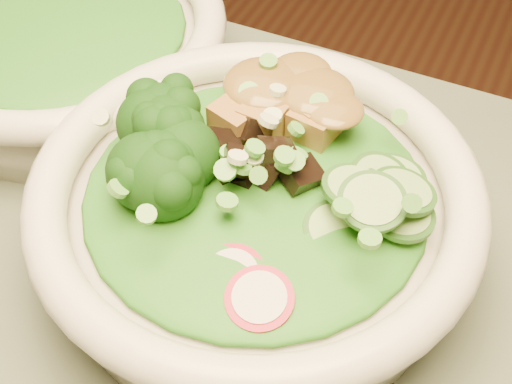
% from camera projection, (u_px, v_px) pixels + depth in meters
% --- Properties ---
extents(salad_bowl, '(0.30, 0.30, 0.08)m').
position_uv_depth(salad_bowl, '(256.00, 213.00, 0.48)').
color(salad_bowl, silver).
rests_on(salad_bowl, dining_table).
extents(side_bowl, '(0.28, 0.28, 0.08)m').
position_uv_depth(side_bowl, '(64.00, 46.00, 0.61)').
color(side_bowl, silver).
rests_on(side_bowl, dining_table).
extents(lettuce_bed, '(0.23, 0.23, 0.03)m').
position_uv_depth(lettuce_bed, '(256.00, 191.00, 0.46)').
color(lettuce_bed, '#206C16').
rests_on(lettuce_bed, salad_bowl).
extents(side_lettuce, '(0.19, 0.19, 0.02)m').
position_uv_depth(side_lettuce, '(60.00, 26.00, 0.59)').
color(side_lettuce, '#206C16').
rests_on(side_lettuce, side_bowl).
extents(broccoli_florets, '(0.10, 0.09, 0.05)m').
position_uv_depth(broccoli_florets, '(151.00, 154.00, 0.46)').
color(broccoli_florets, black).
rests_on(broccoli_florets, salad_bowl).
extents(radish_slices, '(0.13, 0.06, 0.02)m').
position_uv_depth(radish_slices, '(228.00, 278.00, 0.41)').
color(radish_slices, '#A40C27').
rests_on(radish_slices, salad_bowl).
extents(cucumber_slices, '(0.09, 0.09, 0.04)m').
position_uv_depth(cucumber_slices, '(369.00, 200.00, 0.44)').
color(cucumber_slices, '#94C76E').
rests_on(cucumber_slices, salad_bowl).
extents(mushroom_heap, '(0.09, 0.09, 0.04)m').
position_uv_depth(mushroom_heap, '(261.00, 159.00, 0.46)').
color(mushroom_heap, black).
rests_on(mushroom_heap, salad_bowl).
extents(tofu_cubes, '(0.11, 0.08, 0.04)m').
position_uv_depth(tofu_cubes, '(285.00, 106.00, 0.50)').
color(tofu_cubes, olive).
rests_on(tofu_cubes, salad_bowl).
extents(peanut_sauce, '(0.08, 0.06, 0.02)m').
position_uv_depth(peanut_sauce, '(285.00, 90.00, 0.49)').
color(peanut_sauce, brown).
rests_on(peanut_sauce, tofu_cubes).
extents(scallion_garnish, '(0.21, 0.21, 0.03)m').
position_uv_depth(scallion_garnish, '(256.00, 162.00, 0.44)').
color(scallion_garnish, '#57A53A').
rests_on(scallion_garnish, salad_bowl).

